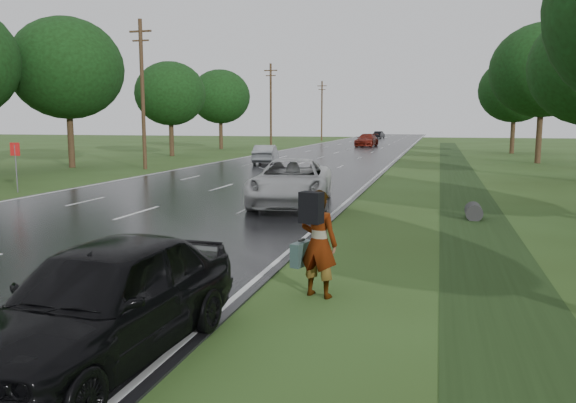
{
  "coord_description": "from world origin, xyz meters",
  "views": [
    {
      "loc": [
        10.3,
        -9.64,
        3.26
      ],
      "look_at": [
        6.74,
        3.61,
        1.3
      ],
      "focal_mm": 35.0,
      "sensor_mm": 36.0,
      "label": 1
    }
  ],
  "objects_px": {
    "pedestrian": "(317,242)",
    "dark_sedan": "(104,300)",
    "road_sign": "(15,157)",
    "silver_sedan": "(266,154)",
    "white_pickup": "(291,182)"
  },
  "relations": [
    {
      "from": "pedestrian",
      "to": "dark_sedan",
      "type": "xyz_separation_m",
      "value": [
        -2.17,
        -3.59,
        -0.17
      ]
    },
    {
      "from": "road_sign",
      "to": "dark_sedan",
      "type": "xyz_separation_m",
      "value": [
        14.5,
        -15.23,
        -0.77
      ]
    },
    {
      "from": "dark_sedan",
      "to": "silver_sedan",
      "type": "bearing_deg",
      "value": 107.06
    },
    {
      "from": "road_sign",
      "to": "white_pickup",
      "type": "relative_size",
      "value": 0.36
    },
    {
      "from": "road_sign",
      "to": "white_pickup",
      "type": "distance_m",
      "value": 13.31
    },
    {
      "from": "white_pickup",
      "to": "dark_sedan",
      "type": "distance_m",
      "value": 14.7
    },
    {
      "from": "pedestrian",
      "to": "white_pickup",
      "type": "bearing_deg",
      "value": -56.66
    },
    {
      "from": "road_sign",
      "to": "pedestrian",
      "type": "xyz_separation_m",
      "value": [
        16.67,
        -11.64,
        -0.6
      ]
    },
    {
      "from": "pedestrian",
      "to": "silver_sedan",
      "type": "xyz_separation_m",
      "value": [
        -10.67,
        31.08,
        -0.29
      ]
    },
    {
      "from": "dark_sedan",
      "to": "white_pickup",
      "type": "bearing_deg",
      "value": 98.06
    },
    {
      "from": "white_pickup",
      "to": "silver_sedan",
      "type": "xyz_separation_m",
      "value": [
        -7.28,
        20.02,
        -0.17
      ]
    },
    {
      "from": "dark_sedan",
      "to": "silver_sedan",
      "type": "xyz_separation_m",
      "value": [
        -8.5,
        34.67,
        -0.12
      ]
    },
    {
      "from": "dark_sedan",
      "to": "pedestrian",
      "type": "bearing_deg",
      "value": 62.09
    },
    {
      "from": "silver_sedan",
      "to": "dark_sedan",
      "type": "bearing_deg",
      "value": 94.8
    },
    {
      "from": "pedestrian",
      "to": "road_sign",
      "type": "bearing_deg",
      "value": -18.66
    }
  ]
}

